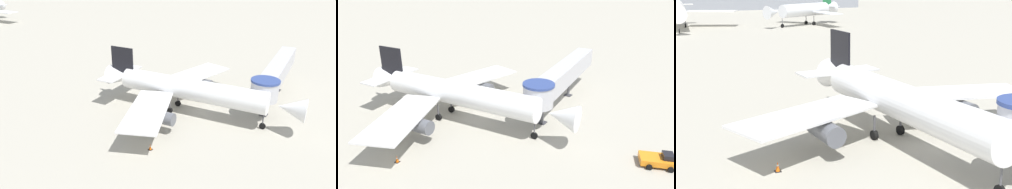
{
  "view_description": "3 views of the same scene",
  "coord_description": "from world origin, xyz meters",
  "views": [
    {
      "loc": [
        -39.88,
        -22.15,
        22.35
      ],
      "look_at": [
        -5.41,
        2.03,
        4.5
      ],
      "focal_mm": 35.0,
      "sensor_mm": 36.0,
      "label": 1
    },
    {
      "loc": [
        -30.24,
        -27.8,
        20.49
      ],
      "look_at": [
        0.08,
        -5.93,
        5.25
      ],
      "focal_mm": 35.0,
      "sensor_mm": 36.0,
      "label": 2
    },
    {
      "loc": [
        -19.52,
        -33.28,
        14.78
      ],
      "look_at": [
        -6.52,
        1.1,
        5.28
      ],
      "focal_mm": 50.0,
      "sensor_mm": 36.0,
      "label": 3
    }
  ],
  "objects": [
    {
      "name": "background_jet_navy_tail",
      "position": [
        -16.45,
        105.12,
        5.14
      ],
      "size": [
        33.64,
        32.8,
        11.77
      ],
      "rotation": [
        0.0,
        0.0,
        -0.01
      ],
      "color": "white",
      "rests_on": "ground_plane"
    },
    {
      "name": "background_jet_green_tail",
      "position": [
        19.23,
        100.99,
        4.53
      ],
      "size": [
        25.37,
        23.99,
        10.3
      ],
      "rotation": [
        0.0,
        0.0,
        -1.09
      ],
      "color": "silver",
      "rests_on": "ground_plane"
    },
    {
      "name": "traffic_cone_port_wing",
      "position": [
        -12.48,
        -0.23,
        0.39
      ],
      "size": [
        0.49,
        0.49,
        0.81
      ],
      "color": "black",
      "rests_on": "ground_plane"
    },
    {
      "name": "ground_plane",
      "position": [
        0.0,
        0.0,
        0.0
      ],
      "size": [
        800.0,
        800.0,
        0.0
      ],
      "primitive_type": "plane",
      "color": "#A8A393"
    },
    {
      "name": "main_airplane",
      "position": [
        -0.86,
        1.87,
        3.8
      ],
      "size": [
        30.12,
        31.28,
        8.94
      ],
      "rotation": [
        0.0,
        0.0,
        0.13
      ],
      "color": "white",
      "rests_on": "ground_plane"
    }
  ]
}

